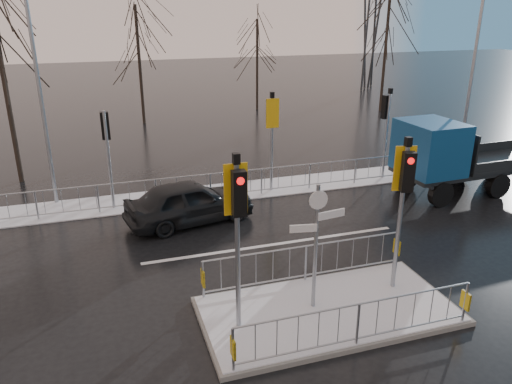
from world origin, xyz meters
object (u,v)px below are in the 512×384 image
object	(u,v)px
street_lamp_right	(474,68)
street_lamp_left	(40,80)
car_far_lane	(190,202)
flatbed_truck	(448,156)
traffic_island	(328,299)

from	to	relation	value
street_lamp_right	street_lamp_left	distance (m)	17.03
car_far_lane	flatbed_truck	xyz separation A→B (m)	(9.82, -0.35, 0.81)
traffic_island	car_far_lane	xyz separation A→B (m)	(-2.08, 6.26, 0.34)
traffic_island	car_far_lane	distance (m)	6.60
traffic_island	street_lamp_left	bearing A→B (deg)	124.07
flatbed_truck	street_lamp_right	world-z (taller)	street_lamp_right
traffic_island	car_far_lane	bearing A→B (deg)	108.42
street_lamp_right	street_lamp_left	bearing A→B (deg)	176.63
street_lamp_right	flatbed_truck	bearing A→B (deg)	-137.84
car_far_lane	street_lamp_left	distance (m)	6.59
car_far_lane	street_lamp_right	xyz separation A→B (m)	(12.67, 2.23, 3.66)
street_lamp_left	street_lamp_right	bearing A→B (deg)	-3.37
car_far_lane	street_lamp_left	world-z (taller)	street_lamp_left
traffic_island	flatbed_truck	xyz separation A→B (m)	(7.73, 5.91, 1.15)
car_far_lane	flatbed_truck	size ratio (longest dim) A/B	0.68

